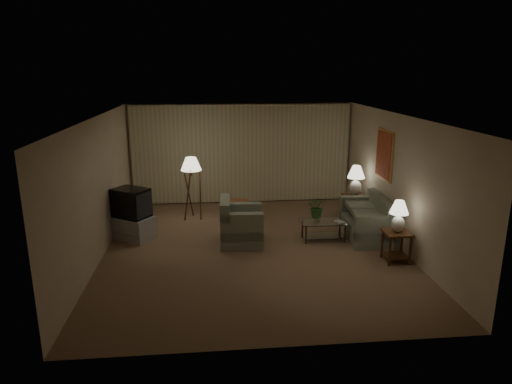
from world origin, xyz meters
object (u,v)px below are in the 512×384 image
(table_lamp_near, at_px, (399,213))
(vase, at_px, (317,218))
(table_lamp_far, at_px, (356,178))
(tv_cabinet, at_px, (133,228))
(side_table_near, at_px, (396,241))
(side_table_far, at_px, (354,203))
(crt_tv, at_px, (131,203))
(coffee_table, at_px, (323,228))
(floor_lamp, at_px, (192,187))
(ottoman, at_px, (238,209))
(sofa, at_px, (365,221))
(armchair, at_px, (242,226))

(table_lamp_near, distance_m, vase, 1.83)
(table_lamp_far, height_order, vase, table_lamp_far)
(tv_cabinet, bearing_deg, side_table_near, 15.83)
(side_table_far, distance_m, crt_tv, 5.29)
(table_lamp_near, relative_size, tv_cabinet, 0.60)
(coffee_table, distance_m, crt_tv, 4.16)
(floor_lamp, bearing_deg, table_lamp_near, -37.13)
(side_table_near, xyz_separation_m, table_lamp_near, (0.00, 0.00, 0.56))
(table_lamp_near, height_order, ottoman, table_lamp_near)
(coffee_table, bearing_deg, ottoman, 133.22)
(side_table_near, distance_m, tv_cabinet, 5.49)
(table_lamp_far, xyz_separation_m, ottoman, (-2.83, 0.49, -0.84))
(tv_cabinet, bearing_deg, coffee_table, 27.49)
(side_table_near, relative_size, table_lamp_near, 0.97)
(side_table_near, xyz_separation_m, coffee_table, (-1.10, 1.25, -0.13))
(sofa, height_order, armchair, armchair)
(armchair, height_order, table_lamp_near, table_lamp_near)
(side_table_near, relative_size, crt_tv, 0.68)
(sofa, height_order, table_lamp_far, table_lamp_far)
(ottoman, distance_m, vase, 2.44)
(side_table_near, distance_m, coffee_table, 1.67)
(table_lamp_far, distance_m, ottoman, 3.00)
(coffee_table, distance_m, ottoman, 2.53)
(table_lamp_far, bearing_deg, ottoman, 170.18)
(sofa, distance_m, side_table_far, 1.26)
(ottoman, bearing_deg, side_table_far, -9.82)
(crt_tv, relative_size, ottoman, 1.54)
(floor_lamp, xyz_separation_m, vase, (2.70, -1.74, -0.31))
(table_lamp_near, bearing_deg, ottoman, 132.51)
(sofa, xyz_separation_m, tv_cabinet, (-5.05, 0.40, -0.11))
(sofa, bearing_deg, armchair, -82.77)
(armchair, distance_m, floor_lamp, 2.13)
(armchair, distance_m, vase, 1.62)
(side_table_near, distance_m, table_lamp_near, 0.56)
(table_lamp_near, xyz_separation_m, tv_cabinet, (-5.20, 1.75, -0.71))
(side_table_near, bearing_deg, table_lamp_far, 90.00)
(sofa, height_order, crt_tv, crt_tv)
(sofa, bearing_deg, tv_cabinet, -90.13)
(side_table_far, bearing_deg, ottoman, 170.18)
(coffee_table, xyz_separation_m, vase, (-0.15, 0.00, 0.22))
(armchair, height_order, floor_lamp, floor_lamp)
(vase, bearing_deg, side_table_far, 47.13)
(sofa, bearing_deg, coffee_table, -79.66)
(table_lamp_near, bearing_deg, coffee_table, 131.43)
(coffee_table, xyz_separation_m, floor_lamp, (-2.85, 1.74, 0.53))
(sofa, relative_size, armchair, 1.73)
(sofa, height_order, side_table_far, sofa)
(sofa, xyz_separation_m, crt_tv, (-5.05, 0.40, 0.45))
(coffee_table, distance_m, floor_lamp, 3.38)
(table_lamp_far, height_order, ottoman, table_lamp_far)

